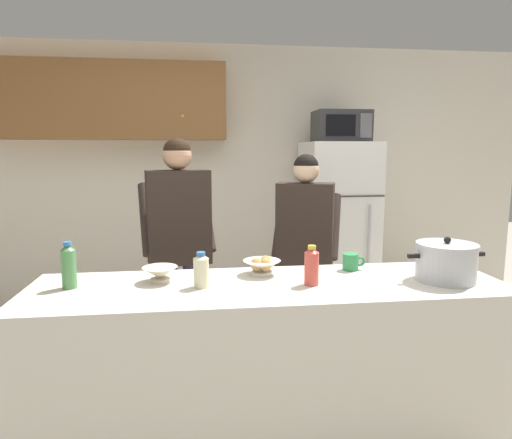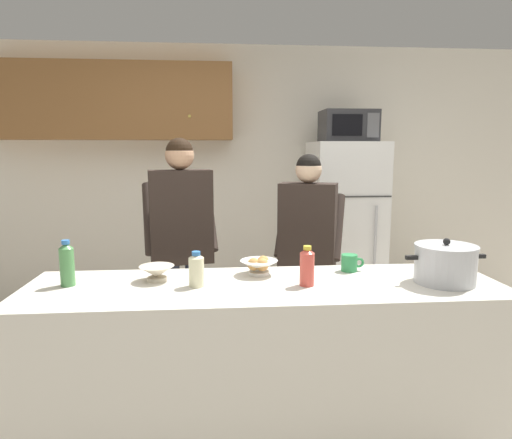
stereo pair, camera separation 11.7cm
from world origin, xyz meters
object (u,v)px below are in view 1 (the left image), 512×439
(bread_bowl, at_px, (262,266))
(bottle_near_edge, at_px, (312,266))
(person_near_pot, at_px, (179,229))
(refrigerator, at_px, (337,232))
(coffee_mug, at_px, (351,262))
(cooking_pot, at_px, (446,262))
(empty_bowl, at_px, (160,273))
(microwave, at_px, (341,126))
(person_by_sink, at_px, (305,238))
(bottle_mid_counter, at_px, (69,266))
(bottle_far_corner, at_px, (201,270))

(bread_bowl, distance_m, bottle_near_edge, 0.31)
(person_near_pot, distance_m, bread_bowl, 0.89)
(refrigerator, bearing_deg, person_near_pot, -146.98)
(coffee_mug, relative_size, bottle_near_edge, 0.64)
(cooking_pot, bearing_deg, coffee_mug, 147.78)
(refrigerator, xyz_separation_m, empty_bowl, (-1.50, -1.75, 0.13))
(microwave, distance_m, cooking_pot, 2.05)
(cooking_pot, distance_m, bread_bowl, 0.97)
(person_by_sink, xyz_separation_m, cooking_pot, (0.52, -0.96, 0.05))
(person_by_sink, xyz_separation_m, bottle_mid_counter, (-1.40, -0.85, 0.06))
(person_by_sink, bearing_deg, bread_bowl, -119.60)
(bottle_near_edge, bearing_deg, coffee_mug, 40.28)
(bottle_near_edge, bearing_deg, bottle_far_corner, 176.78)
(bread_bowl, height_order, bottle_far_corner, bottle_far_corner)
(bottle_near_edge, bearing_deg, empty_bowl, 169.15)
(person_near_pot, bearing_deg, bread_bowl, -57.08)
(person_by_sink, relative_size, bottle_mid_counter, 6.71)
(microwave, distance_m, coffee_mug, 1.88)
(refrigerator, distance_m, bottle_mid_counter, 2.65)
(bottle_mid_counter, distance_m, bottle_far_corner, 0.65)
(refrigerator, xyz_separation_m, bottle_mid_counter, (-1.94, -1.79, 0.20))
(cooking_pot, bearing_deg, microwave, 89.42)
(bread_bowl, bearing_deg, cooking_pot, -13.76)
(microwave, relative_size, person_near_pot, 0.29)
(microwave, height_order, bottle_near_edge, microwave)
(bottle_near_edge, bearing_deg, bread_bowl, 135.81)
(person_by_sink, relative_size, empty_bowl, 8.59)
(bread_bowl, bearing_deg, person_near_pot, 122.92)
(person_near_pot, xyz_separation_m, bread_bowl, (0.48, -0.74, -0.08))
(coffee_mug, relative_size, bottle_mid_counter, 0.56)
(cooking_pot, relative_size, coffee_mug, 3.22)
(bread_bowl, bearing_deg, refrigerator, 60.24)
(microwave, bearing_deg, person_by_sink, -120.47)
(person_by_sink, bearing_deg, person_near_pot, 179.50)
(person_by_sink, bearing_deg, bottle_mid_counter, -148.64)
(cooking_pot, height_order, bottle_near_edge, cooking_pot)
(microwave, bearing_deg, coffee_mug, -105.18)
(bottle_far_corner, bearing_deg, empty_bowl, 151.38)
(empty_bowl, bearing_deg, refrigerator, 49.28)
(person_near_pot, relative_size, bottle_mid_counter, 7.18)
(person_by_sink, height_order, bottle_near_edge, person_by_sink)
(person_by_sink, bearing_deg, refrigerator, 60.12)
(bottle_near_edge, bearing_deg, person_near_pot, 126.26)
(person_by_sink, relative_size, bread_bowl, 7.60)
(refrigerator, bearing_deg, person_by_sink, -119.88)
(empty_bowl, bearing_deg, microwave, 48.92)
(person_near_pot, bearing_deg, bottle_mid_counter, -120.21)
(bottle_mid_counter, bearing_deg, empty_bowl, 6.35)
(person_by_sink, xyz_separation_m, bottle_far_corner, (-0.75, -0.92, 0.03))
(person_by_sink, bearing_deg, microwave, 59.53)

